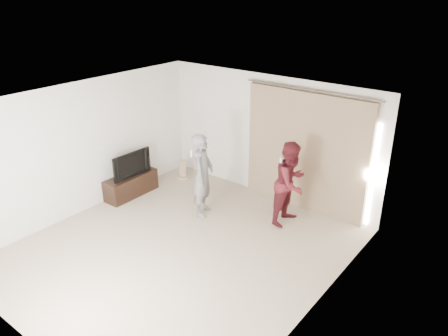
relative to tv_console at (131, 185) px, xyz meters
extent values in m
plane|color=#BCA98D|center=(2.27, -0.88, -0.23)|extent=(5.50, 5.50, 0.00)
cube|color=silver|center=(2.27, 1.87, 1.07)|extent=(5.00, 0.04, 2.60)
cube|color=silver|center=(-0.23, -0.88, 1.07)|extent=(0.04, 5.50, 2.60)
cube|color=white|center=(-0.22, -0.48, 0.97)|extent=(0.02, 0.08, 0.12)
cube|color=white|center=(-0.22, -1.78, 0.07)|extent=(0.02, 0.08, 0.12)
cube|color=silver|center=(2.27, -0.88, 2.37)|extent=(5.00, 5.50, 0.01)
cube|color=#957E5B|center=(3.17, 1.80, 0.97)|extent=(2.60, 0.10, 2.40)
cylinder|color=brown|center=(3.17, 1.80, 2.21)|extent=(2.80, 0.03, 0.03)
cube|color=silver|center=(4.53, 1.84, 0.82)|extent=(0.08, 0.04, 2.00)
cube|color=black|center=(0.00, 0.00, 0.00)|extent=(0.42, 1.21, 0.46)
imported|color=black|center=(0.00, 0.00, 0.51)|extent=(0.15, 0.95, 0.55)
cylinder|color=tan|center=(0.28, 1.36, -0.21)|extent=(0.32, 0.32, 0.05)
cylinder|color=tan|center=(0.28, 1.36, 0.01)|extent=(0.18, 0.18, 0.38)
imported|color=slate|center=(1.75, 0.34, 0.60)|extent=(0.61, 0.72, 1.67)
cube|color=white|center=(1.57, 0.24, 1.05)|extent=(0.04, 0.04, 0.14)
cube|color=white|center=(1.57, 0.46, 0.94)|extent=(0.05, 0.05, 0.09)
imported|color=#52161D|center=(3.27, 1.12, 0.58)|extent=(0.64, 0.81, 1.63)
cube|color=white|center=(3.09, 1.02, 1.02)|extent=(0.04, 0.04, 0.14)
cube|color=white|center=(3.09, 1.24, 0.91)|extent=(0.05, 0.05, 0.09)
camera|label=1|loc=(6.80, -5.47, 4.12)|focal=35.00mm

